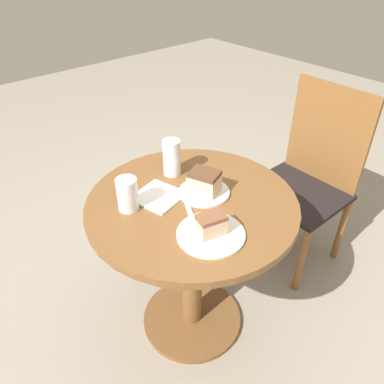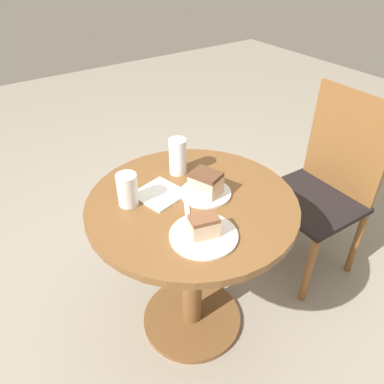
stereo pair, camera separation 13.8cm
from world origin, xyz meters
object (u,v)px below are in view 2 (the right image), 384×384
object	(u,v)px
glass_water	(178,158)
chair	(323,185)
plate_near	(206,193)
cake_slice_far	(204,226)
cake_slice_near	(206,183)
plate_far	(204,235)
glass_lemonade	(128,191)

from	to	relation	value
glass_water	chair	bearing A→B (deg)	73.67
plate_near	cake_slice_far	size ratio (longest dim) A/B	1.84
cake_slice_near	cake_slice_far	size ratio (longest dim) A/B	1.24
cake_slice_far	plate_far	bearing A→B (deg)	0.00
chair	plate_far	world-z (taller)	chair
chair	cake_slice_far	bearing A→B (deg)	-77.72
plate_far	glass_lemonade	bearing A→B (deg)	-158.48
cake_slice_near	plate_near	bearing A→B (deg)	-72.65
chair	cake_slice_near	world-z (taller)	chair
plate_far	cake_slice_near	xyz separation A→B (m)	(-0.19, 0.15, 0.05)
glass_water	glass_lemonade	bearing A→B (deg)	-73.67
chair	glass_lemonade	distance (m)	1.05
plate_far	cake_slice_near	bearing A→B (deg)	142.05
chair	plate_far	size ratio (longest dim) A/B	4.15
plate_near	cake_slice_near	xyz separation A→B (m)	(-0.00, 0.00, 0.05)
glass_lemonade	glass_water	size ratio (longest dim) A/B	0.82
plate_far	glass_lemonade	size ratio (longest dim) A/B	1.84
chair	plate_far	xyz separation A→B (m)	(0.17, -0.88, 0.23)
chair	glass_lemonade	xyz separation A→B (m)	(-0.14, -1.00, 0.28)
chair	glass_lemonade	bearing A→B (deg)	-96.37
cake_slice_near	cake_slice_far	world-z (taller)	cake_slice_near
plate_far	plate_near	bearing A→B (deg)	142.05
plate_near	plate_far	size ratio (longest dim) A/B	0.86
cake_slice_far	glass_lemonade	xyz separation A→B (m)	(-0.31, -0.12, 0.01)
cake_slice_far	glass_lemonade	distance (m)	0.33
plate_near	cake_slice_far	xyz separation A→B (m)	(0.19, -0.15, 0.04)
plate_far	glass_water	distance (m)	0.42
cake_slice_far	glass_lemonade	world-z (taller)	glass_lemonade
cake_slice_near	chair	bearing A→B (deg)	88.30
plate_near	cake_slice_near	distance (m)	0.05
plate_near	glass_lemonade	distance (m)	0.30
plate_far	glass_water	world-z (taller)	glass_water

